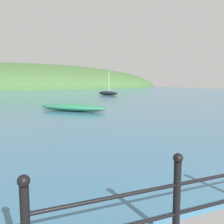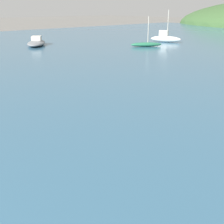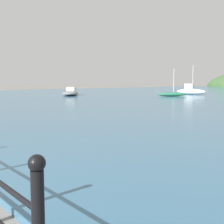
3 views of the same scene
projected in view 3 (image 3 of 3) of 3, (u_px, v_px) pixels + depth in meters
boat_twin_mast at (71, 93)px, 31.28m from camera, size 4.43×3.93×0.81m
boat_red_dinghy at (172, 94)px, 29.48m from camera, size 2.20×2.63×2.59m
boat_far_right at (191, 91)px, 32.94m from camera, size 3.19×1.75×3.09m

